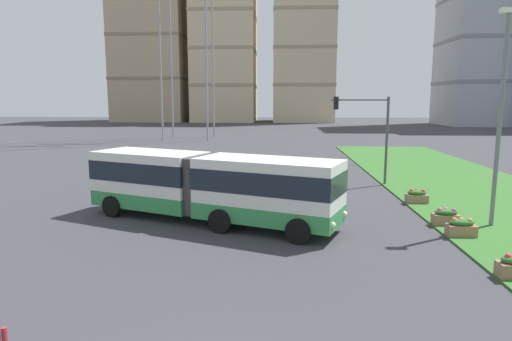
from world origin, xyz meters
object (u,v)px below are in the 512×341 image
apartment_tower_west (151,40)px  articulated_bus (209,186)px  apartment_tower_westcentre (225,17)px  car_navy_sedan (168,169)px  flower_planter_3 (461,227)px  streetlight_median (501,111)px  flower_planter_4 (446,216)px  flower_planter_5 (417,196)px  apartment_tower_centre (304,15)px  traffic_light_far_right (368,124)px

apartment_tower_west → articulated_bus: bearing=-73.0°
apartment_tower_west → apartment_tower_westcentre: apartment_tower_westcentre is taller
apartment_tower_westcentre → car_navy_sedan: bearing=-86.1°
flower_planter_3 → apartment_tower_westcentre: size_ratio=0.02×
streetlight_median → apartment_tower_west: size_ratio=0.23×
apartment_tower_west → streetlight_median: bearing=-66.5°
articulated_bus → flower_planter_3: size_ratio=10.74×
apartment_tower_west → flower_planter_4: bearing=-67.5°
streetlight_median → apartment_tower_west: 102.85m
articulated_bus → flower_planter_5: size_ratio=10.74×
car_navy_sedan → apartment_tower_westcentre: apartment_tower_westcentre is taller
articulated_bus → streetlight_median: (12.20, -0.25, 3.31)m
apartment_tower_centre → traffic_light_far_right: bearing=-90.3°
car_navy_sedan → streetlight_median: (16.62, -10.58, 4.21)m
apartment_tower_westcentre → streetlight_median: bearing=-76.6°
flower_planter_3 → flower_planter_4: bearing=90.0°
articulated_bus → flower_planter_4: (10.30, -0.19, -1.23)m
flower_planter_5 → traffic_light_far_right: 6.54m
streetlight_median → apartment_tower_westcentre: (-22.35, 93.71, 20.27)m
articulated_bus → flower_planter_3: bearing=-10.0°
apartment_tower_westcentre → apartment_tower_centre: (19.21, -1.09, 0.15)m
apartment_tower_west → flower_planter_3: bearing=-67.8°
articulated_bus → car_navy_sedan: bearing=113.2°
flower_planter_3 → traffic_light_far_right: (-1.61, 11.04, 3.44)m
flower_planter_4 → flower_planter_3: bearing=-90.0°
flower_planter_4 → apartment_tower_west: bearing=112.5°
flower_planter_3 → streetlight_median: bearing=39.6°
flower_planter_3 → apartment_tower_west: size_ratio=0.03×
flower_planter_4 → articulated_bus: bearing=178.9°
flower_planter_3 → apartment_tower_centre: 97.45m
flower_planter_3 → apartment_tower_westcentre: apartment_tower_westcentre is taller
traffic_light_far_right → flower_planter_5: bearing=-73.2°
flower_planter_4 → apartment_tower_west: (-38.68, 93.25, 19.56)m
car_navy_sedan → streetlight_median: size_ratio=0.50×
flower_planter_4 → flower_planter_5: (0.00, 4.09, 0.00)m
flower_planter_5 → traffic_light_far_right: bearing=106.8°
articulated_bus → car_navy_sedan: articulated_bus is taller
flower_planter_4 → apartment_tower_west: 102.83m
flower_planter_4 → apartment_tower_westcentre: (-20.45, 93.64, 24.81)m
car_navy_sedan → flower_planter_3: bearing=-39.5°
car_navy_sedan → flower_planter_3: (14.72, -12.15, -0.33)m
streetlight_median → apartment_tower_westcentre: 98.45m
traffic_light_far_right → flower_planter_3: bearing=-81.7°
flower_planter_5 → apartment_tower_centre: size_ratio=0.02×
flower_planter_3 → apartment_tower_west: (-38.68, 94.88, 19.56)m
streetlight_median → apartment_tower_centre: apartment_tower_centre is taller
apartment_tower_west → car_navy_sedan: bearing=-73.8°
apartment_tower_centre → streetlight_median: bearing=-88.1°
apartment_tower_centre → flower_planter_3: bearing=-89.2°
articulated_bus → traffic_light_far_right: (8.70, 9.22, 2.22)m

